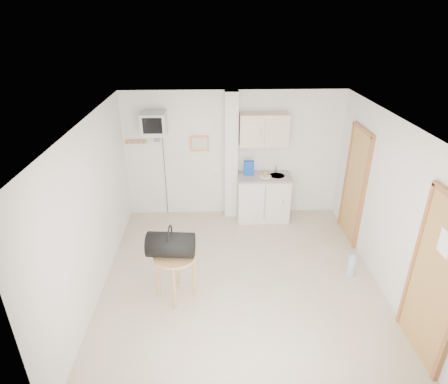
{
  "coord_description": "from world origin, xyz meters",
  "views": [
    {
      "loc": [
        -0.42,
        -4.61,
        3.78
      ],
      "look_at": [
        -0.24,
        0.6,
        1.25
      ],
      "focal_mm": 30.0,
      "sensor_mm": 36.0,
      "label": 1
    }
  ],
  "objects_px": {
    "round_table": "(175,261)",
    "water_bottle": "(352,266)",
    "crt_television": "(154,124)",
    "duffel_bag": "(171,245)"
  },
  "relations": [
    {
      "from": "round_table",
      "to": "water_bottle",
      "type": "relative_size",
      "value": 1.96
    },
    {
      "from": "crt_television",
      "to": "duffel_bag",
      "type": "height_order",
      "value": "crt_television"
    },
    {
      "from": "duffel_bag",
      "to": "water_bottle",
      "type": "distance_m",
      "value": 2.88
    },
    {
      "from": "crt_television",
      "to": "round_table",
      "type": "xyz_separation_m",
      "value": [
        0.5,
        -2.32,
        -1.32
      ]
    },
    {
      "from": "crt_television",
      "to": "round_table",
      "type": "bearing_deg",
      "value": -77.91
    },
    {
      "from": "duffel_bag",
      "to": "water_bottle",
      "type": "xyz_separation_m",
      "value": [
        2.75,
        0.42,
        -0.74
      ]
    },
    {
      "from": "round_table",
      "to": "water_bottle",
      "type": "bearing_deg",
      "value": 8.5
    },
    {
      "from": "crt_television",
      "to": "water_bottle",
      "type": "distance_m",
      "value": 4.13
    },
    {
      "from": "duffel_bag",
      "to": "water_bottle",
      "type": "relative_size",
      "value": 1.82
    },
    {
      "from": "crt_television",
      "to": "water_bottle",
      "type": "xyz_separation_m",
      "value": [
        3.21,
        -1.91,
        -1.77
      ]
    }
  ]
}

